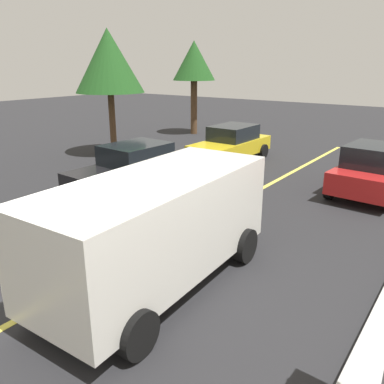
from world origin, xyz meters
The scene contains 8 objects.
ground_plane centered at (0.00, 0.00, 0.00)m, with size 80.00×80.00×0.00m, color #262628.
lane_marking_centre centered at (3.00, 0.00, 0.01)m, with size 28.00×0.16×0.01m, color #E0D14C.
white_van centered at (1.29, -1.17, 1.27)m, with size 5.29×2.45×2.20m.
car_yellow_far_lane centered at (11.02, 2.99, 0.80)m, with size 4.43×1.98×1.58m.
car_red_mid_road centered at (9.69, -3.25, 0.84)m, with size 4.05×2.30×1.70m.
car_black_near_curb centered at (5.28, 3.39, 0.81)m, with size 4.48×2.23×1.62m.
tree_centre_verge centered at (8.99, 8.33, 4.26)m, with size 3.14×3.14×5.69m.
tree_right_verge centered at (15.93, 8.59, 4.25)m, with size 2.53×2.53×5.46m.
Camera 1 is at (-3.82, -5.74, 4.15)m, focal length 36.63 mm.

